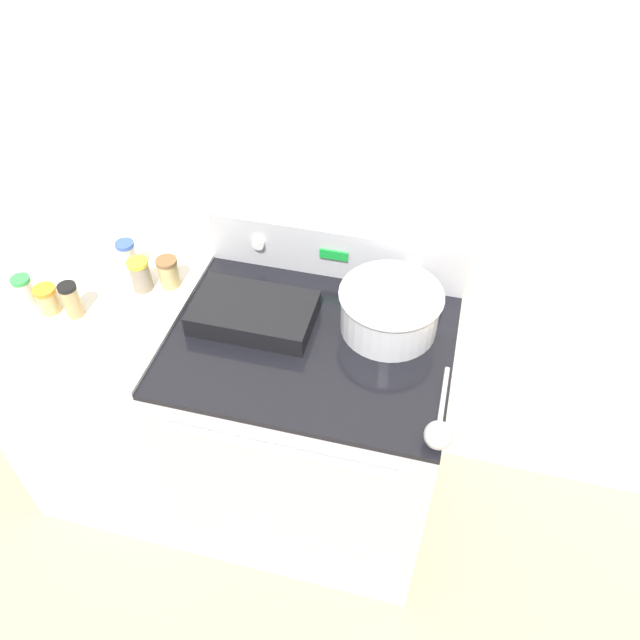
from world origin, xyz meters
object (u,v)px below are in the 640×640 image
object	(u,v)px
spice_jar_blue_cap	(128,258)
spice_jar_yellow_cap	(140,275)
ladle	(439,432)
spice_jar_black_cap	(71,300)
casserole_dish	(254,312)
spice_jar_green_cap	(25,290)
spice_jar_orange_cap	(48,299)
mixing_bowl	(390,308)
spice_jar_brown_cap	(169,272)

from	to	relation	value
spice_jar_blue_cap	spice_jar_yellow_cap	bearing A→B (deg)	-40.54
spice_jar_yellow_cap	ladle	bearing A→B (deg)	-19.17
ladle	spice_jar_black_cap	distance (m)	1.11
spice_jar_yellow_cap	spice_jar_black_cap	size ratio (longest dim) A/B	0.94
casserole_dish	spice_jar_black_cap	world-z (taller)	spice_jar_black_cap
spice_jar_yellow_cap	spice_jar_green_cap	distance (m)	0.34
spice_jar_green_cap	casserole_dish	bearing A→B (deg)	8.53
ladle	spice_jar_yellow_cap	size ratio (longest dim) A/B	2.69
spice_jar_orange_cap	spice_jar_green_cap	xyz separation A→B (m)	(-0.08, 0.01, 0.01)
mixing_bowl	spice_jar_orange_cap	size ratio (longest dim) A/B	3.53
mixing_bowl	spice_jar_green_cap	distance (m)	1.09
spice_jar_blue_cap	spice_jar_black_cap	xyz separation A→B (m)	(-0.07, -0.22, -0.00)
spice_jar_yellow_cap	spice_jar_black_cap	distance (m)	0.21
mixing_bowl	spice_jar_blue_cap	distance (m)	0.84
spice_jar_brown_cap	mixing_bowl	bearing A→B (deg)	-0.65
mixing_bowl	spice_jar_black_cap	world-z (taller)	mixing_bowl
spice_jar_yellow_cap	spice_jar_green_cap	xyz separation A→B (m)	(-0.31, -0.15, -0.00)
spice_jar_black_cap	spice_jar_brown_cap	bearing A→B (deg)	41.51
spice_jar_yellow_cap	spice_jar_blue_cap	size ratio (longest dim) A/B	0.89
spice_jar_brown_cap	spice_jar_blue_cap	size ratio (longest dim) A/B	0.83
mixing_bowl	ladle	bearing A→B (deg)	-62.60
spice_jar_brown_cap	spice_jar_green_cap	world-z (taller)	spice_jar_brown_cap
mixing_bowl	spice_jar_blue_cap	world-z (taller)	mixing_bowl
spice_jar_blue_cap	ladle	bearing A→B (deg)	-20.92
casserole_dish	ladle	size ratio (longest dim) A/B	1.25
spice_jar_blue_cap	spice_jar_orange_cap	size ratio (longest dim) A/B	1.39
ladle	casserole_dish	bearing A→B (deg)	153.48
casserole_dish	spice_jar_orange_cap	world-z (taller)	spice_jar_orange_cap
spice_jar_orange_cap	casserole_dish	bearing A→B (deg)	10.80
spice_jar_orange_cap	spice_jar_black_cap	bearing A→B (deg)	0.89
spice_jar_orange_cap	spice_jar_blue_cap	bearing A→B (deg)	54.71
spice_jar_blue_cap	spice_jar_green_cap	world-z (taller)	spice_jar_blue_cap
ladle	spice_jar_blue_cap	xyz separation A→B (m)	(-1.02, 0.39, 0.04)
spice_jar_brown_cap	spice_jar_yellow_cap	xyz separation A→B (m)	(-0.08, -0.04, 0.00)
spice_jar_brown_cap	casserole_dish	bearing A→B (deg)	-14.93
ladle	spice_jar_green_cap	size ratio (longest dim) A/B	2.95
mixing_bowl	casserole_dish	xyz separation A→B (m)	(-0.39, -0.07, -0.04)
casserole_dish	spice_jar_black_cap	size ratio (longest dim) A/B	3.15
spice_jar_orange_cap	spice_jar_yellow_cap	bearing A→B (deg)	35.27
mixing_bowl	spice_jar_black_cap	distance (m)	0.93
mixing_bowl	spice_jar_yellow_cap	world-z (taller)	mixing_bowl
mixing_bowl	spice_jar_green_cap	world-z (taller)	mixing_bowl
spice_jar_blue_cap	spice_jar_black_cap	bearing A→B (deg)	-108.53
casserole_dish	mixing_bowl	bearing A→B (deg)	10.51
spice_jar_black_cap	spice_jar_orange_cap	world-z (taller)	spice_jar_black_cap
casserole_dish	spice_jar_black_cap	bearing A→B (deg)	-167.69
spice_jar_brown_cap	spice_jar_blue_cap	xyz separation A→B (m)	(-0.15, 0.02, 0.01)
casserole_dish	spice_jar_green_cap	bearing A→B (deg)	-171.47
casserole_dish	ladle	xyz separation A→B (m)	(0.58, -0.29, -0.00)
casserole_dish	spice_jar_blue_cap	distance (m)	0.46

